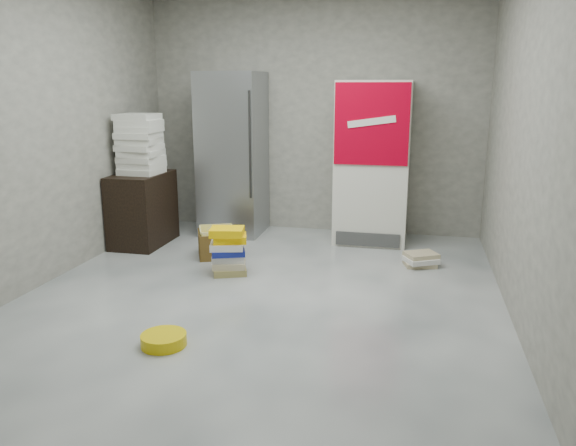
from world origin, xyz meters
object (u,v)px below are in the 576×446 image
(steel_fridge, at_px, (233,154))
(cardboard_box, at_px, (217,245))
(wood_shelf, at_px, (143,209))
(coke_cooler, at_px, (373,162))
(phonebook_stack_main, at_px, (228,251))

(steel_fridge, distance_m, cardboard_box, 1.30)
(wood_shelf, bearing_deg, steel_fridge, 41.31)
(coke_cooler, xyz_separation_m, phonebook_stack_main, (-1.21, -1.51, -0.68))
(coke_cooler, bearing_deg, wood_shelf, -163.72)
(steel_fridge, bearing_deg, coke_cooler, -0.18)
(steel_fridge, bearing_deg, cardboard_box, -82.24)
(wood_shelf, relative_size, cardboard_box, 1.61)
(steel_fridge, height_order, phonebook_stack_main, steel_fridge)
(coke_cooler, distance_m, wood_shelf, 2.63)
(wood_shelf, bearing_deg, coke_cooler, 16.28)
(steel_fridge, bearing_deg, phonebook_stack_main, -73.77)
(wood_shelf, bearing_deg, phonebook_stack_main, -31.60)
(coke_cooler, bearing_deg, cardboard_box, -146.67)
(phonebook_stack_main, xyz_separation_m, cardboard_box, (-0.30, 0.51, -0.10))
(steel_fridge, height_order, cardboard_box, steel_fridge)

